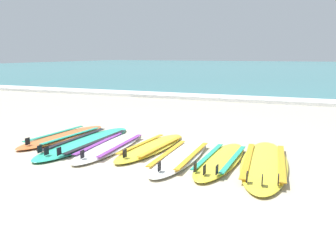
{
  "coord_description": "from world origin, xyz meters",
  "views": [
    {
      "loc": [
        2.45,
        -4.7,
        1.47
      ],
      "look_at": [
        0.13,
        0.95,
        0.25
      ],
      "focal_mm": 38.91,
      "sensor_mm": 36.0,
      "label": 1
    }
  ],
  "objects_px": {
    "surfboard_2": "(110,146)",
    "surfboard_1": "(86,142)",
    "surfboard_0": "(64,136)",
    "surfboard_5": "(221,160)",
    "surfboard_6": "(264,163)",
    "surfboard_3": "(152,147)",
    "surfboard_4": "(180,156)"
  },
  "relations": [
    {
      "from": "surfboard_3",
      "to": "surfboard_5",
      "type": "relative_size",
      "value": 1.02
    },
    {
      "from": "surfboard_5",
      "to": "surfboard_6",
      "type": "height_order",
      "value": "same"
    },
    {
      "from": "surfboard_0",
      "to": "surfboard_2",
      "type": "relative_size",
      "value": 0.98
    },
    {
      "from": "surfboard_0",
      "to": "surfboard_4",
      "type": "distance_m",
      "value": 2.38
    },
    {
      "from": "surfboard_4",
      "to": "surfboard_5",
      "type": "xyz_separation_m",
      "value": [
        0.58,
        0.05,
        0.0
      ]
    },
    {
      "from": "surfboard_2",
      "to": "surfboard_6",
      "type": "xyz_separation_m",
      "value": [
        2.37,
        -0.01,
        0.0
      ]
    },
    {
      "from": "surfboard_0",
      "to": "surfboard_5",
      "type": "bearing_deg",
      "value": -7.05
    },
    {
      "from": "surfboard_4",
      "to": "surfboard_5",
      "type": "distance_m",
      "value": 0.58
    },
    {
      "from": "surfboard_4",
      "to": "surfboard_6",
      "type": "bearing_deg",
      "value": 5.77
    },
    {
      "from": "surfboard_3",
      "to": "surfboard_4",
      "type": "distance_m",
      "value": 0.67
    },
    {
      "from": "surfboard_1",
      "to": "surfboard_3",
      "type": "bearing_deg",
      "value": 5.47
    },
    {
      "from": "surfboard_1",
      "to": "surfboard_4",
      "type": "height_order",
      "value": "same"
    },
    {
      "from": "surfboard_3",
      "to": "surfboard_5",
      "type": "bearing_deg",
      "value": -13.01
    },
    {
      "from": "surfboard_0",
      "to": "surfboard_2",
      "type": "height_order",
      "value": "same"
    },
    {
      "from": "surfboard_5",
      "to": "surfboard_1",
      "type": "bearing_deg",
      "value": 175.99
    },
    {
      "from": "surfboard_2",
      "to": "surfboard_1",
      "type": "bearing_deg",
      "value": 170.54
    },
    {
      "from": "surfboard_1",
      "to": "surfboard_3",
      "type": "relative_size",
      "value": 1.24
    },
    {
      "from": "surfboard_1",
      "to": "surfboard_6",
      "type": "relative_size",
      "value": 1.0
    },
    {
      "from": "surfboard_1",
      "to": "surfboard_6",
      "type": "distance_m",
      "value": 2.89
    },
    {
      "from": "surfboard_4",
      "to": "surfboard_3",
      "type": "bearing_deg",
      "value": 151.74
    },
    {
      "from": "surfboard_5",
      "to": "surfboard_3",
      "type": "bearing_deg",
      "value": 166.99
    },
    {
      "from": "surfboard_0",
      "to": "surfboard_6",
      "type": "distance_m",
      "value": 3.51
    },
    {
      "from": "surfboard_1",
      "to": "surfboard_3",
      "type": "xyz_separation_m",
      "value": [
        1.14,
        0.11,
        -0.0
      ]
    },
    {
      "from": "surfboard_2",
      "to": "surfboard_6",
      "type": "height_order",
      "value": "same"
    },
    {
      "from": "surfboard_2",
      "to": "surfboard_3",
      "type": "height_order",
      "value": "same"
    },
    {
      "from": "surfboard_5",
      "to": "surfboard_6",
      "type": "distance_m",
      "value": 0.58
    },
    {
      "from": "surfboard_5",
      "to": "surfboard_4",
      "type": "bearing_deg",
      "value": -175.3
    },
    {
      "from": "surfboard_1",
      "to": "surfboard_2",
      "type": "xyz_separation_m",
      "value": [
        0.51,
        -0.09,
        -0.0
      ]
    },
    {
      "from": "surfboard_1",
      "to": "surfboard_3",
      "type": "height_order",
      "value": "same"
    },
    {
      "from": "surfboard_2",
      "to": "surfboard_0",
      "type": "bearing_deg",
      "value": 165.79
    },
    {
      "from": "surfboard_5",
      "to": "surfboard_6",
      "type": "xyz_separation_m",
      "value": [
        0.58,
        0.07,
        -0.0
      ]
    },
    {
      "from": "surfboard_0",
      "to": "surfboard_5",
      "type": "distance_m",
      "value": 2.95
    }
  ]
}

